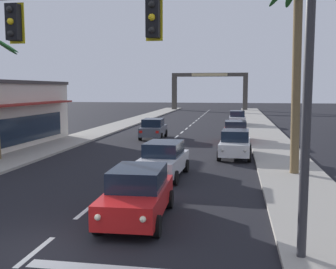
% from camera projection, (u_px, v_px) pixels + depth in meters
% --- Properties ---
extents(ground_plane, '(220.00, 220.00, 0.00)m').
position_uv_depth(ground_plane, '(34.00, 253.00, 10.39)').
color(ground_plane, black).
extents(sidewalk_right, '(3.20, 110.00, 0.14)m').
position_uv_depth(sidewalk_right, '(274.00, 147.00, 28.70)').
color(sidewalk_right, '#9E998E').
rests_on(sidewalk_right, ground).
extents(sidewalk_left, '(3.20, 110.00, 0.14)m').
position_uv_depth(sidewalk_left, '(67.00, 142.00, 31.26)').
color(sidewalk_left, '#9E998E').
rests_on(sidewalk_left, ground).
extents(lane_markings, '(4.28, 88.76, 0.01)m').
position_uv_depth(lane_markings, '(173.00, 144.00, 30.60)').
color(lane_markings, silver).
rests_on(lane_markings, ground).
extents(traffic_signal_mast, '(11.08, 0.41, 7.46)m').
position_uv_depth(traffic_signal_mast, '(163.00, 46.00, 9.81)').
color(traffic_signal_mast, '#2D2D33').
rests_on(traffic_signal_mast, ground).
extents(sedan_lead_at_stop_bar, '(2.05, 4.49, 1.68)m').
position_uv_depth(sedan_lead_at_stop_bar, '(137.00, 194.00, 12.93)').
color(sedan_lead_at_stop_bar, red).
rests_on(sedan_lead_at_stop_bar, ground).
extents(sedan_third_in_queue, '(2.11, 4.51, 1.68)m').
position_uv_depth(sedan_third_in_queue, '(163.00, 159.00, 19.15)').
color(sedan_third_in_queue, silver).
rests_on(sedan_third_in_queue, ground).
extents(sedan_oncoming_far, '(2.07, 4.50, 1.68)m').
position_uv_depth(sedan_oncoming_far, '(153.00, 128.00, 33.96)').
color(sedan_oncoming_far, '#4C515B').
rests_on(sedan_oncoming_far, ground).
extents(sedan_parked_nearest_kerb, '(2.07, 4.50, 1.68)m').
position_uv_depth(sedan_parked_nearest_kerb, '(235.00, 144.00, 24.63)').
color(sedan_parked_nearest_kerb, silver).
rests_on(sedan_parked_nearest_kerb, ground).
extents(sedan_parked_mid_kerb, '(1.96, 4.46, 1.68)m').
position_uv_depth(sedan_parked_mid_kerb, '(237.00, 118.00, 45.80)').
color(sedan_parked_mid_kerb, silver).
rests_on(sedan_parked_mid_kerb, ground).
extents(sedan_parked_far_kerb, '(1.97, 4.46, 1.68)m').
position_uv_depth(sedan_parked_far_kerb, '(235.00, 132.00, 31.46)').
color(sedan_parked_far_kerb, red).
rests_on(sedan_parked_far_kerb, ground).
extents(palm_right_second, '(4.06, 4.09, 9.80)m').
position_uv_depth(palm_right_second, '(298.00, 36.00, 18.79)').
color(palm_right_second, brown).
rests_on(palm_right_second, ground).
extents(town_gateway_arch, '(14.53, 0.90, 7.16)m').
position_uv_depth(town_gateway_arch, '(209.00, 86.00, 77.70)').
color(town_gateway_arch, '#423D38').
rests_on(town_gateway_arch, ground).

